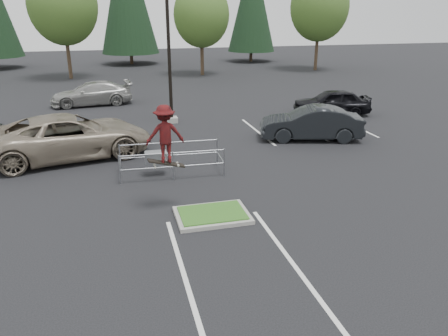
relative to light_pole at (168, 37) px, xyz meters
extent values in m
plane|color=black|center=(-0.50, -12.00, -4.56)|extent=(120.00, 120.00, 0.00)
cube|color=#9B9A91|center=(-0.50, -12.00, -4.50)|extent=(2.20, 1.60, 0.12)
cube|color=#33621F|center=(-0.50, -12.00, -4.42)|extent=(1.95, 1.35, 0.05)
cube|color=silver|center=(-5.00, -3.00, -4.56)|extent=(0.12, 5.20, 0.01)
cube|color=silver|center=(-7.70, -3.00, -4.56)|extent=(0.12, 5.20, 0.01)
cube|color=silver|center=(4.00, -3.00, -4.56)|extent=(0.12, 5.20, 0.01)
cube|color=silver|center=(6.70, -3.00, -4.56)|extent=(0.12, 5.20, 0.01)
cube|color=silver|center=(9.40, -3.00, -4.56)|extent=(0.12, 5.20, 0.01)
cube|color=silver|center=(-1.85, -15.00, -4.56)|extent=(0.12, 6.00, 0.01)
cube|color=silver|center=(0.85, -15.00, -4.56)|extent=(0.12, 6.00, 0.01)
cube|color=#9B9A91|center=(0.00, 0.00, -4.41)|extent=(0.60, 0.60, 0.30)
cylinder|color=black|center=(0.00, 0.00, 0.44)|extent=(0.18, 0.18, 10.00)
cylinder|color=#38281C|center=(-6.50, 18.50, -2.81)|extent=(0.32, 0.32, 3.50)
ellipsoid|color=#345E22|center=(-6.50, 18.50, 1.70)|extent=(5.89, 5.89, 6.77)
sphere|color=#345E22|center=(-5.90, 18.20, 0.96)|extent=(3.68, 3.68, 3.68)
sphere|color=#345E22|center=(-7.00, 18.90, 1.15)|extent=(4.05, 4.05, 4.05)
cylinder|color=#38281C|center=(5.50, 17.80, -3.04)|extent=(0.32, 0.32, 3.04)
ellipsoid|color=#345E22|center=(5.50, 17.80, 0.88)|extent=(5.12, 5.12, 5.89)
sphere|color=#345E22|center=(6.10, 17.50, 0.24)|extent=(3.20, 3.20, 3.20)
sphere|color=#345E22|center=(5.00, 18.20, 0.40)|extent=(3.52, 3.52, 3.52)
cylinder|color=#38281C|center=(17.50, 18.30, -2.85)|extent=(0.32, 0.32, 3.42)
ellipsoid|color=#345E22|center=(17.50, 18.30, 1.56)|extent=(5.76, 5.76, 6.62)
sphere|color=#345E22|center=(18.10, 18.00, 0.84)|extent=(3.60, 3.60, 3.60)
sphere|color=#345E22|center=(17.00, 18.70, 1.02)|extent=(3.96, 3.96, 3.96)
cylinder|color=#38281C|center=(-0.50, 28.50, -3.96)|extent=(0.36, 0.36, 1.20)
cylinder|color=#38281C|center=(13.50, 27.50, -3.96)|extent=(0.36, 0.36, 1.20)
cone|color=black|center=(13.50, 27.50, 2.29)|extent=(5.50, 5.50, 11.30)
cylinder|color=gray|center=(-3.09, -8.58, -4.01)|extent=(0.06, 0.06, 1.10)
cylinder|color=gray|center=(-3.03, -7.25, -4.01)|extent=(0.06, 0.06, 1.10)
cylinder|color=gray|center=(-1.18, -8.67, -4.01)|extent=(0.06, 0.06, 1.10)
cylinder|color=gray|center=(-1.12, -7.33, -4.01)|extent=(0.06, 0.06, 1.10)
cylinder|color=gray|center=(0.72, -8.75, -4.01)|extent=(0.06, 0.06, 1.10)
cylinder|color=gray|center=(0.78, -7.42, -4.01)|extent=(0.06, 0.06, 1.10)
cylinder|color=gray|center=(-1.18, -8.67, -4.03)|extent=(3.81, 0.22, 0.05)
cylinder|color=gray|center=(-1.18, -8.67, -3.51)|extent=(3.81, 0.22, 0.05)
cylinder|color=gray|center=(-1.12, -7.33, -4.03)|extent=(3.81, 0.22, 0.05)
cylinder|color=gray|center=(-1.12, -7.33, -3.51)|extent=(3.81, 0.22, 0.05)
cube|color=gray|center=(-1.73, -7.97, -3.87)|extent=(0.83, 0.53, 0.46)
cube|color=black|center=(-1.70, -11.00, -3.06)|extent=(1.15, 0.43, 0.36)
cylinder|color=beige|center=(-2.05, -11.12, -3.12)|extent=(0.07, 0.04, 0.07)
cylinder|color=beige|center=(-2.05, -10.88, -3.12)|extent=(0.07, 0.04, 0.07)
cylinder|color=beige|center=(-1.35, -11.12, -3.12)|extent=(0.07, 0.04, 0.07)
cylinder|color=beige|center=(-1.35, -10.88, -3.12)|extent=(0.07, 0.04, 0.07)
imported|color=maroon|center=(-1.70, -11.00, -2.13)|extent=(1.14, 0.66, 1.76)
imported|color=gray|center=(-5.00, -5.00, -3.64)|extent=(7.09, 4.34, 1.84)
imported|color=black|center=(6.00, -5.00, -3.77)|extent=(5.09, 2.93, 1.59)
imported|color=black|center=(9.50, -0.50, -3.80)|extent=(4.76, 2.79, 1.52)
imported|color=#9C9C97|center=(-4.34, 6.00, -3.81)|extent=(5.32, 2.59, 1.49)
camera|label=1|loc=(-3.17, -23.63, 1.39)|focal=35.00mm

